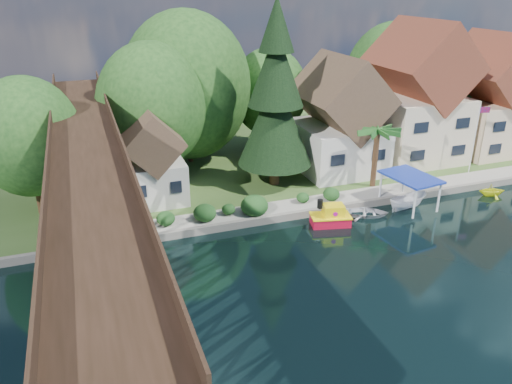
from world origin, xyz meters
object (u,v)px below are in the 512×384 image
flagpole (477,132)px  house_center (416,101)px  trestle_bridge (93,197)px  conifer (276,99)px  boat_white_a (367,212)px  boat_canopy (409,195)px  palm_tree (378,133)px  house_right (490,102)px  house_left (338,123)px  shed (152,163)px  tugboat (331,217)px  boat_yellow (492,189)px

flagpole → house_center: bearing=116.2°
trestle_bridge → conifer: (15.86, 9.25, 2.95)m
house_center → boat_white_a: bearing=-138.2°
boat_canopy → boat_white_a: bearing=-179.7°
palm_tree → house_right: bearing=16.7°
boat_canopy → house_center: bearing=53.8°
house_left → flagpole: (11.84, -5.27, -0.65)m
shed → tugboat: 15.24m
conifer → flagpole: conifer is taller
tugboat → flagpole: bearing=14.8°
trestle_bridge → conifer: conifer is taller
boat_canopy → boat_yellow: (8.73, -0.18, -0.68)m
flagpole → house_right: bearing=40.6°
trestle_bridge → boat_yellow: 33.81m
house_center → conifer: conifer is taller
flagpole → palm_tree: bearing=179.0°
trestle_bridge → tugboat: size_ratio=13.03×
house_right → boat_white_a: bearing=-154.8°
shed → palm_tree: shed is taller
trestle_bridge → boat_canopy: size_ratio=8.84×
house_right → conifer: bearing=-176.4°
house_right → flagpole: (-6.16, -5.27, -1.29)m
house_right → tugboat: (-23.68, -9.90, -5.11)m
shed → boat_canopy: bearing=-21.9°
shed → boat_yellow: shed is taller
conifer → palm_tree: 9.34m
house_right → shed: 36.08m
tugboat → boat_white_a: bearing=7.1°
house_center → palm_tree: bearing=-144.9°
boat_canopy → conifer: bearing=138.5°
house_right → boat_canopy: bearing=-149.9°
house_center → tugboat: size_ratio=4.10×
flagpole → tugboat: (-17.51, -4.62, -3.82)m
conifer → palm_tree: (8.18, -3.51, -2.81)m
boat_yellow → tugboat: bearing=108.6°
house_right → shed: house_right is taller
conifer → tugboat: size_ratio=4.78×
house_center → palm_tree: size_ratio=2.43×
house_left → conifer: bearing=-167.5°
house_left → boat_white_a: house_left is taller
conifer → boat_yellow: size_ratio=7.13×
palm_tree → boat_canopy: size_ratio=1.14×
flagpole → boat_white_a: 15.14m
trestle_bridge → flagpole: (34.84, 5.56, -0.86)m
flagpole → boat_canopy: bearing=-157.6°
flagpole → tugboat: flagpole is taller
flagpole → boat_yellow: size_ratio=2.86×
palm_tree → boat_yellow: 11.53m
flagpole → tugboat: size_ratio=1.92×
flagpole → tugboat: 18.51m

